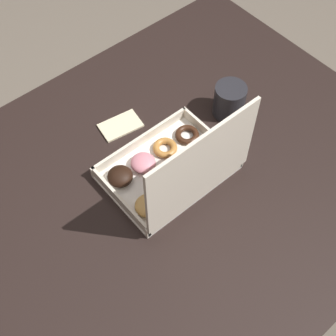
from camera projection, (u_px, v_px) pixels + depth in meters
ground_plane at (171, 280)px, 1.80m from camera, size 8.00×8.00×0.00m
dining_table at (173, 195)px, 1.27m from camera, size 1.25×1.00×0.72m
donut_box at (175, 170)px, 1.15m from camera, size 0.31×0.24×0.27m
coffee_mug at (230, 100)px, 1.28m from camera, size 0.09×0.09×0.10m
paper_napkin at (121, 125)px, 1.29m from camera, size 0.12×0.09×0.01m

